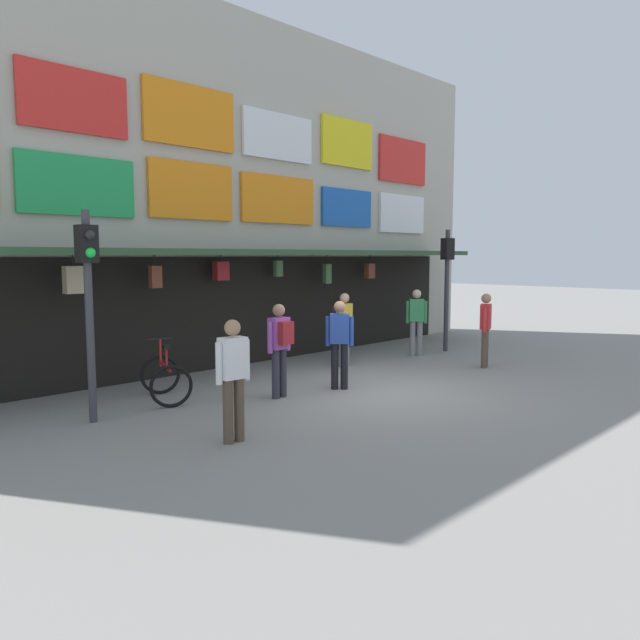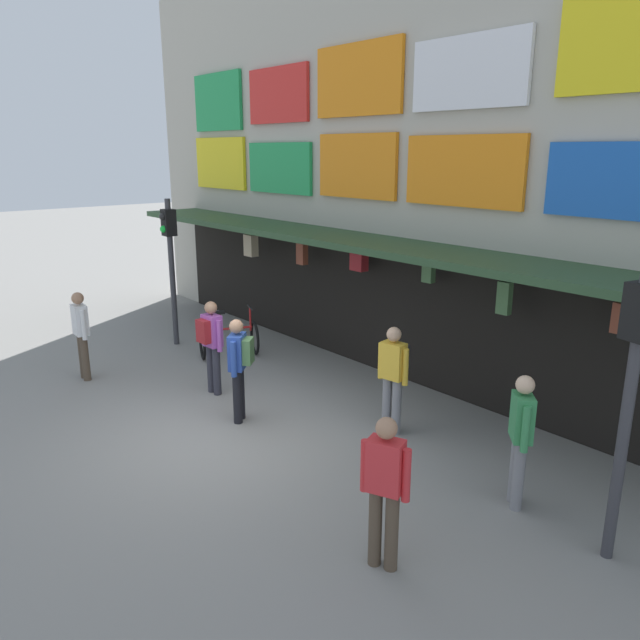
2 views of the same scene
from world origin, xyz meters
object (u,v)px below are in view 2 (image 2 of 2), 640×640
object	(u,v)px
pedestrian_in_purple	(81,331)
bicycle_parked	(229,339)
traffic_light_near	(170,249)
pedestrian_in_yellow	(239,362)
pedestrian_in_black	(521,434)
pedestrian_in_blue	(385,485)
pedestrian_in_white	(394,371)
traffic_light_far	(634,367)
pedestrian_in_red	(211,341)

from	to	relation	value
pedestrian_in_purple	bicycle_parked	bearing A→B (deg)	76.79
traffic_light_near	pedestrian_in_yellow	bearing A→B (deg)	-14.26
pedestrian_in_black	pedestrian_in_yellow	xyz separation A→B (m)	(-4.20, -1.22, 0.04)
traffic_light_near	pedestrian_in_blue	world-z (taller)	traffic_light_near
pedestrian_in_white	pedestrian_in_purple	distance (m)	5.99
traffic_light_near	traffic_light_far	distance (m)	9.74
traffic_light_far	pedestrian_in_purple	xyz separation A→B (m)	(-8.87, -2.35, -1.19)
bicycle_parked	pedestrian_in_black	distance (m)	7.05
traffic_light_near	pedestrian_in_white	xyz separation A→B (m)	(6.18, 0.45, -1.16)
pedestrian_in_yellow	traffic_light_near	bearing A→B (deg)	165.74
pedestrian_in_black	bicycle_parked	bearing A→B (deg)	177.32
pedestrian_in_white	pedestrian_in_yellow	distance (m)	2.40
pedestrian_in_purple	pedestrian_in_blue	size ratio (longest dim) A/B	1.00
bicycle_parked	pedestrian_in_red	size ratio (longest dim) A/B	0.80
traffic_light_near	bicycle_parked	xyz separation A→B (m)	(1.53, 0.44, -1.75)
pedestrian_in_black	pedestrian_in_purple	distance (m)	8.05
pedestrian_in_yellow	pedestrian_in_blue	size ratio (longest dim) A/B	1.00
pedestrian_in_red	pedestrian_in_purple	distance (m)	2.64
pedestrian_in_red	pedestrian_in_yellow	world-z (taller)	same
bicycle_parked	pedestrian_in_blue	world-z (taller)	pedestrian_in_blue
bicycle_parked	pedestrian_in_white	distance (m)	4.69
bicycle_parked	pedestrian_in_red	xyz separation A→B (m)	(1.53, -1.29, 0.59)
pedestrian_in_white	traffic_light_near	bearing A→B (deg)	-175.82
pedestrian_in_red	pedestrian_in_yellow	size ratio (longest dim) A/B	1.00
pedestrian_in_purple	pedestrian_in_black	bearing A→B (deg)	17.70
pedestrian_in_black	pedestrian_in_purple	xyz separation A→B (m)	(-7.67, -2.45, 0.00)
pedestrian_in_purple	pedestrian_in_blue	world-z (taller)	same
bicycle_parked	pedestrian_in_yellow	world-z (taller)	pedestrian_in_yellow
traffic_light_near	pedestrian_in_yellow	size ratio (longest dim) A/B	1.90
traffic_light_far	pedestrian_in_yellow	xyz separation A→B (m)	(-5.40, -1.12, -1.16)
pedestrian_in_red	pedestrian_in_purple	xyz separation A→B (m)	(-2.18, -1.48, -0.04)
bicycle_parked	pedestrian_in_white	xyz separation A→B (m)	(4.65, 0.01, 0.59)
bicycle_parked	pedestrian_in_yellow	size ratio (longest dim) A/B	0.80
traffic_light_near	bicycle_parked	distance (m)	2.36
traffic_light_far	pedestrian_in_white	bearing A→B (deg)	173.08
traffic_light_far	pedestrian_in_red	distance (m)	6.84
traffic_light_far	pedestrian_in_black	distance (m)	1.69
pedestrian_in_red	pedestrian_in_blue	bearing A→B (deg)	-11.76
traffic_light_near	pedestrian_in_red	world-z (taller)	traffic_light_near
pedestrian_in_white	traffic_light_far	bearing A→B (deg)	-6.92
traffic_light_near	traffic_light_far	world-z (taller)	same
bicycle_parked	pedestrian_in_yellow	bearing A→B (deg)	-28.78
pedestrian_in_blue	pedestrian_in_yellow	bearing A→B (deg)	168.06
bicycle_parked	pedestrian_in_white	size ratio (longest dim) A/B	0.80
pedestrian_in_white	pedestrian_in_yellow	xyz separation A→B (m)	(-1.83, -1.56, 0.00)
bicycle_parked	pedestrian_in_yellow	xyz separation A→B (m)	(2.82, -1.55, 0.59)
traffic_light_near	pedestrian_in_yellow	world-z (taller)	traffic_light_near
pedestrian_in_white	pedestrian_in_red	bearing A→B (deg)	-157.34
traffic_light_far	pedestrian_in_yellow	world-z (taller)	traffic_light_far
traffic_light_far	pedestrian_in_purple	size ratio (longest dim) A/B	1.90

